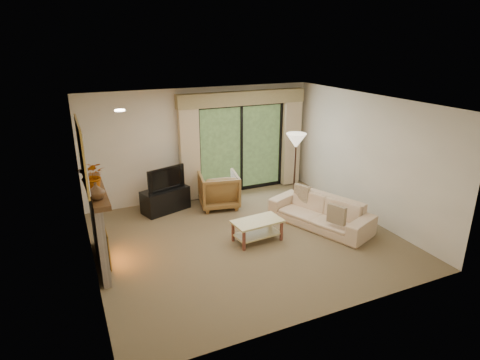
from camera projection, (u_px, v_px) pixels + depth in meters
name	position (u px, v px, depth m)	size (l,w,h in m)	color
floor	(246.00, 239.00, 7.70)	(5.50, 5.50, 0.00)	brown
ceiling	(247.00, 103.00, 6.83)	(5.50, 5.50, 0.00)	white
wall_back	(202.00, 144.00, 9.41)	(5.00, 5.00, 0.00)	beige
wall_front	(330.00, 232.00, 5.11)	(5.00, 5.00, 0.00)	beige
wall_left	(86.00, 198.00, 6.20)	(5.00, 5.00, 0.00)	beige
wall_right	(366.00, 157.00, 8.33)	(5.00, 5.00, 0.00)	beige
fireplace	(98.00, 227.00, 6.62)	(0.24, 1.70, 1.37)	gray
mirror	(82.00, 154.00, 6.17)	(0.07, 1.45, 1.02)	#B59140
sliding_door	(241.00, 148.00, 9.82)	(2.26, 0.10, 2.16)	black
curtain_left	(190.00, 151.00, 9.17)	(0.45, 0.18, 2.35)	tan
curtain_right	(291.00, 139.00, 10.22)	(0.45, 0.18, 2.35)	tan
cornice	(243.00, 98.00, 9.34)	(3.20, 0.24, 0.32)	#948155
media_console	(166.00, 200.00, 8.87)	(1.03, 0.46, 0.51)	black
tv	(164.00, 178.00, 8.70)	(0.90, 0.12, 0.52)	black
armchair	(219.00, 190.00, 9.06)	(0.84, 0.87, 0.79)	brown
sofa	(320.00, 212.00, 8.13)	(2.08, 0.81, 0.61)	#D0B08E
pillow_near	(337.00, 214.00, 7.51)	(0.10, 0.36, 0.36)	#523622
pillow_far	(302.00, 193.00, 8.55)	(0.10, 0.36, 0.36)	#523622
coffee_table	(257.00, 231.00, 7.56)	(0.93, 0.51, 0.42)	#CBBA79
floor_lamp	(295.00, 170.00, 9.01)	(0.45, 0.45, 1.68)	beige
vase	(96.00, 191.00, 5.92)	(0.25, 0.25, 0.26)	#4D321A
branches	(93.00, 176.00, 6.23)	(0.44, 0.38, 0.49)	#9C4606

